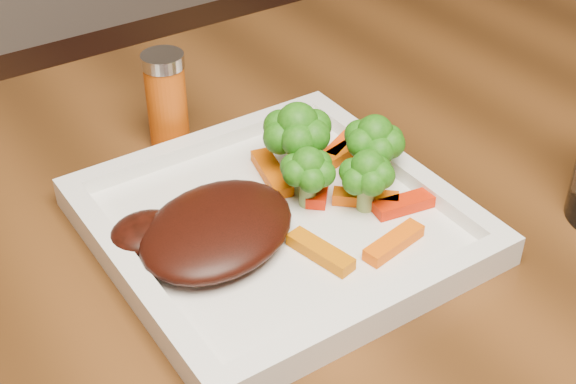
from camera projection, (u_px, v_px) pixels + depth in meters
plate at (278, 227)px, 0.64m from camera, size 0.27×0.27×0.01m
steak at (217, 229)px, 0.61m from camera, size 0.16×0.14×0.03m
broccoli_0 at (297, 141)px, 0.67m from camera, size 0.08×0.08×0.07m
broccoli_1 at (374, 148)px, 0.67m from camera, size 0.07×0.07×0.06m
broccoli_2 at (367, 178)px, 0.64m from camera, size 0.07×0.07×0.06m
broccoli_3 at (308, 173)px, 0.64m from camera, size 0.05×0.05×0.06m
carrot_0 at (394, 243)px, 0.61m from camera, size 0.06×0.02×0.01m
carrot_1 at (410, 202)px, 0.65m from camera, size 0.06×0.03×0.01m
carrot_2 at (320, 252)px, 0.60m from camera, size 0.03×0.06×0.01m
carrot_3 at (342, 145)px, 0.72m from camera, size 0.05×0.03×0.01m
carrot_4 at (272, 173)px, 0.69m from camera, size 0.03×0.07×0.01m
carrot_5 at (366, 198)px, 0.66m from camera, size 0.05×0.05×0.01m
carrot_6 at (319, 183)px, 0.67m from camera, size 0.05×0.06×0.01m
spice_shaker at (167, 100)px, 0.73m from camera, size 0.05×0.05×0.09m
carrot_7 at (345, 151)px, 0.71m from camera, size 0.05×0.03×0.01m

